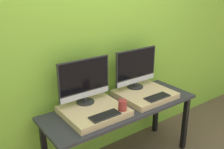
% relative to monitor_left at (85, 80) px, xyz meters
% --- Properties ---
extents(wall_back, '(8.00, 0.04, 2.60)m').
position_rel_monitor_left_xyz_m(wall_back, '(0.33, 0.20, 0.30)').
color(wall_back, '#8CC638').
rests_on(wall_back, ground_plane).
extents(workbench, '(1.65, 0.59, 0.71)m').
position_rel_monitor_left_xyz_m(workbench, '(0.33, -0.17, -0.38)').
color(workbench, '#2D2D33').
rests_on(workbench, ground_plane).
extents(wooden_riser_left, '(0.56, 0.51, 0.06)m').
position_rel_monitor_left_xyz_m(wooden_riser_left, '(0.00, -0.16, -0.27)').
color(wooden_riser_left, '#D6B77F').
rests_on(wooden_riser_left, workbench).
extents(monitor_left, '(0.54, 0.18, 0.45)m').
position_rel_monitor_left_xyz_m(monitor_left, '(0.00, 0.00, 0.00)').
color(monitor_left, '#282828').
rests_on(monitor_left, wooden_riser_left).
extents(keyboard_left, '(0.29, 0.12, 0.01)m').
position_rel_monitor_left_xyz_m(keyboard_left, '(-0.00, -0.34, -0.23)').
color(keyboard_left, '#2D2D2D').
rests_on(keyboard_left, wooden_riser_left).
extents(mug, '(0.08, 0.08, 0.10)m').
position_rel_monitor_left_xyz_m(mug, '(0.20, -0.34, -0.18)').
color(mug, '#9E332D').
rests_on(mug, wooden_riser_left).
extents(wooden_riser_right, '(0.56, 0.51, 0.06)m').
position_rel_monitor_left_xyz_m(wooden_riser_right, '(0.66, -0.16, -0.27)').
color(wooden_riser_right, '#D6B77F').
rests_on(wooden_riser_right, workbench).
extents(monitor_right, '(0.54, 0.18, 0.45)m').
position_rel_monitor_left_xyz_m(monitor_right, '(0.66, 0.00, 0.00)').
color(monitor_right, '#282828').
rests_on(monitor_right, wooden_riser_right).
extents(keyboard_right, '(0.29, 0.12, 0.01)m').
position_rel_monitor_left_xyz_m(keyboard_right, '(0.66, -0.34, -0.23)').
color(keyboard_right, '#2D2D2D').
rests_on(keyboard_right, wooden_riser_right).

